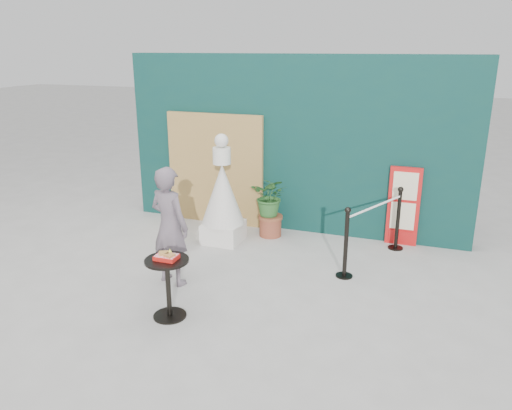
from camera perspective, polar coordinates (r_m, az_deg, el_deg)
name	(u,v)px	position (r m, az deg, el deg)	size (l,w,h in m)	color
ground	(224,309)	(6.33, -3.73, -11.82)	(60.00, 60.00, 0.00)	#ADAAA5
back_wall	(294,145)	(8.64, 4.37, 6.88)	(6.00, 0.30, 3.00)	#0B3230
bamboo_fence	(215,169)	(9.02, -4.69, 4.08)	(1.80, 0.08, 2.00)	tan
woman	(170,226)	(6.77, -9.85, -2.41)	(0.60, 0.39, 1.64)	#665861
menu_board	(403,207)	(8.37, 16.50, -0.17)	(0.50, 0.07, 1.30)	red
statue	(223,199)	(8.15, -3.83, 0.70)	(0.71, 0.71, 1.81)	white
cafe_table	(168,279)	(6.03, -10.05, -8.32)	(0.52, 0.52, 0.75)	black
food_basket	(167,256)	(5.91, -10.17, -5.79)	(0.26, 0.19, 0.11)	red
planter	(271,202)	(8.41, 1.68, 0.36)	(0.62, 0.53, 1.05)	brown
stanchion_barrier	(374,231)	(7.62, 13.30, -2.90)	(0.84, 1.54, 1.03)	black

